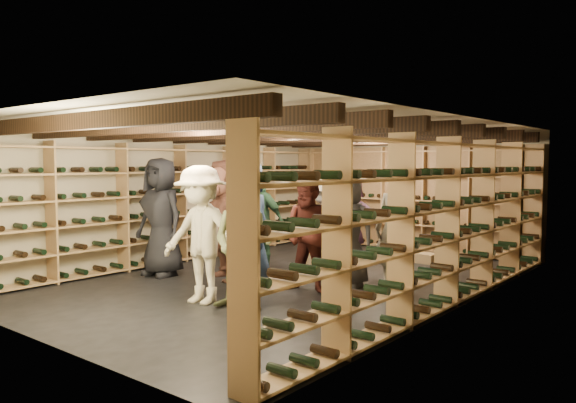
% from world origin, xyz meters
% --- Properties ---
extents(ground, '(8.00, 8.00, 0.00)m').
position_xyz_m(ground, '(0.00, 0.00, 0.00)').
color(ground, black).
rests_on(ground, ground).
extents(walls, '(5.52, 8.02, 2.40)m').
position_xyz_m(walls, '(0.00, 0.00, 1.20)').
color(walls, tan).
rests_on(walls, ground).
extents(ceiling, '(5.50, 8.00, 0.01)m').
position_xyz_m(ceiling, '(0.00, 0.00, 2.40)').
color(ceiling, beige).
rests_on(ceiling, walls).
extents(ceiling_joists, '(5.40, 7.12, 0.18)m').
position_xyz_m(ceiling_joists, '(0.00, 0.00, 2.26)').
color(ceiling_joists, black).
rests_on(ceiling_joists, ground).
extents(wine_rack_left, '(0.32, 7.50, 2.15)m').
position_xyz_m(wine_rack_left, '(-2.57, 0.00, 1.08)').
color(wine_rack_left, tan).
rests_on(wine_rack_left, ground).
extents(wine_rack_right, '(0.32, 7.50, 2.15)m').
position_xyz_m(wine_rack_right, '(2.57, 0.00, 1.08)').
color(wine_rack_right, tan).
rests_on(wine_rack_right, ground).
extents(wine_rack_back, '(4.70, 0.30, 2.15)m').
position_xyz_m(wine_rack_back, '(0.00, 3.83, 1.07)').
color(wine_rack_back, tan).
rests_on(wine_rack_back, ground).
extents(crate_stack_left, '(0.51, 0.35, 0.85)m').
position_xyz_m(crate_stack_left, '(-0.51, 1.92, 0.42)').
color(crate_stack_left, tan).
rests_on(crate_stack_left, ground).
extents(crate_stack_right, '(0.51, 0.34, 0.51)m').
position_xyz_m(crate_stack_right, '(-0.30, 1.30, 0.26)').
color(crate_stack_right, tan).
rests_on(crate_stack_right, ground).
extents(crate_loose, '(0.52, 0.36, 0.17)m').
position_xyz_m(crate_loose, '(0.98, 2.69, 0.09)').
color(crate_loose, tan).
rests_on(crate_loose, ground).
extents(person_0, '(0.95, 0.64, 1.90)m').
position_xyz_m(person_0, '(-1.79, -1.08, 0.95)').
color(person_0, black).
rests_on(person_0, ground).
extents(person_2, '(0.98, 0.88, 1.65)m').
position_xyz_m(person_2, '(0.71, -1.79, 0.83)').
color(person_2, '#5C643E').
rests_on(person_2, ground).
extents(person_3, '(1.24, 0.82, 1.79)m').
position_xyz_m(person_3, '(0.05, -1.89, 0.89)').
color(person_3, beige).
rests_on(person_3, ground).
extents(person_5, '(1.83, 1.09, 1.89)m').
position_xyz_m(person_5, '(-0.79, -0.62, 0.94)').
color(person_5, brown).
rests_on(person_5, ground).
extents(person_6, '(0.99, 0.73, 1.84)m').
position_xyz_m(person_6, '(-0.25, -0.67, 0.92)').
color(person_6, '#1C2E4C').
rests_on(person_6, ground).
extents(person_7, '(0.64, 0.43, 1.72)m').
position_xyz_m(person_7, '(1.58, 0.48, 0.86)').
color(person_7, gray).
rests_on(person_7, ground).
extents(person_8, '(0.90, 0.77, 1.64)m').
position_xyz_m(person_8, '(0.76, -0.50, 0.82)').
color(person_8, '#4B1C17').
rests_on(person_8, ground).
extents(person_9, '(1.13, 0.88, 1.54)m').
position_xyz_m(person_9, '(-0.28, 1.30, 0.77)').
color(person_9, '#B4B2A4').
rests_on(person_9, ground).
extents(person_10, '(1.01, 0.53, 1.64)m').
position_xyz_m(person_10, '(-0.89, 0.28, 0.82)').
color(person_10, '#23452D').
rests_on(person_10, ground).
extents(person_11, '(1.58, 0.64, 1.66)m').
position_xyz_m(person_11, '(0.27, 1.30, 0.83)').
color(person_11, '#986499').
rests_on(person_11, ground).
extents(person_12, '(0.90, 0.67, 1.69)m').
position_xyz_m(person_12, '(1.00, 0.10, 0.84)').
color(person_12, '#38393E').
rests_on(person_12, ground).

